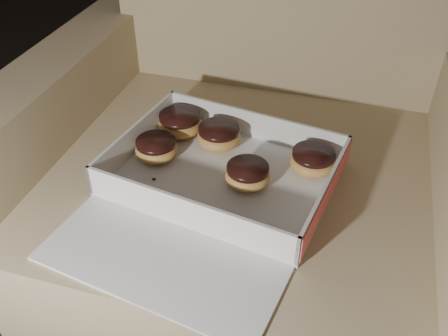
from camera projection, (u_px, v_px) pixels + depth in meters
name	position (u px, v px, depth m)	size (l,w,h in m)	color
floor	(181.00, 291.00, 1.30)	(4.50, 4.50, 0.00)	black
armchair	(250.00, 192.00, 1.12)	(0.97, 0.82, 1.01)	tan
bakery_box	(216.00, 188.00, 0.91)	(0.46, 0.52, 0.07)	silver
donut_a	(156.00, 148.00, 0.97)	(0.08, 0.08, 0.04)	#DD9C4D
donut_b	(180.00, 123.00, 1.04)	(0.09, 0.09, 0.05)	#DD9C4D
donut_c	(219.00, 136.00, 1.00)	(0.09, 0.09, 0.04)	#DD9C4D
donut_d	(248.00, 175.00, 0.91)	(0.08, 0.08, 0.04)	#DD9C4D
donut_e	(313.00, 161.00, 0.94)	(0.09, 0.09, 0.04)	#DD9C4D
crumb_a	(158.00, 163.00, 0.97)	(0.01, 0.01, 0.00)	black
crumb_b	(180.00, 205.00, 0.87)	(0.01, 0.01, 0.00)	black
crumb_c	(154.00, 179.00, 0.93)	(0.01, 0.01, 0.00)	black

